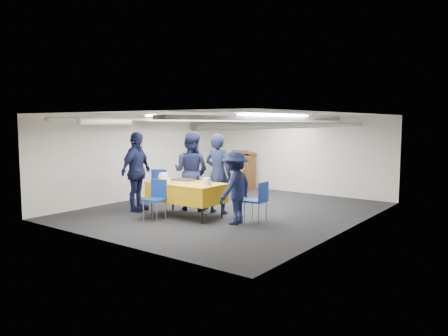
{
  "coord_description": "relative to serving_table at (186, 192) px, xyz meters",
  "views": [
    {
      "loc": [
        6.14,
        -8.32,
        2.12
      ],
      "look_at": [
        0.03,
        -0.2,
        1.05
      ],
      "focal_mm": 35.0,
      "sensor_mm": 36.0,
      "label": 1
    }
  ],
  "objects": [
    {
      "name": "ground",
      "position": [
        0.37,
        1.09,
        -0.56
      ],
      "size": [
        7.0,
        7.0,
        0.0
      ],
      "primitive_type": "plane",
      "color": "black",
      "rests_on": "ground"
    },
    {
      "name": "room_shell",
      "position": [
        0.46,
        1.5,
        1.25
      ],
      "size": [
        6.0,
        7.0,
        2.3
      ],
      "color": "silver",
      "rests_on": "ground"
    },
    {
      "name": "serving_table",
      "position": [
        0.0,
        0.0,
        0.0
      ],
      "size": [
        1.73,
        0.93,
        0.77
      ],
      "color": "black",
      "rests_on": "ground"
    },
    {
      "name": "sheet_cake",
      "position": [
        -0.04,
        -0.04,
        0.25
      ],
      "size": [
        0.48,
        0.37,
        0.09
      ],
      "color": "white",
      "rests_on": "serving_table"
    },
    {
      "name": "plate_stack_left",
      "position": [
        -0.65,
        -0.05,
        0.29
      ],
      "size": [
        0.24,
        0.24,
        0.18
      ],
      "color": "white",
      "rests_on": "serving_table"
    },
    {
      "name": "plate_stack_right",
      "position": [
        0.64,
        -0.05,
        0.28
      ],
      "size": [
        0.2,
        0.2,
        0.16
      ],
      "color": "white",
      "rests_on": "serving_table"
    },
    {
      "name": "podium",
      "position": [
        -1.23,
        4.14,
        0.05
      ],
      "size": [
        0.62,
        0.53,
        1.25
      ],
      "color": "brown",
      "rests_on": "ground"
    },
    {
      "name": "chair_near",
      "position": [
        -0.34,
        -0.59,
        -0.03
      ],
      "size": [
        0.5,
        0.5,
        0.87
      ],
      "color": "gray",
      "rests_on": "ground"
    },
    {
      "name": "chair_right",
      "position": [
        1.61,
        0.51,
        -0.03
      ],
      "size": [
        0.45,
        0.45,
        0.87
      ],
      "color": "gray",
      "rests_on": "ground"
    },
    {
      "name": "chair_left",
      "position": [
        -1.76,
        0.85,
        -0.03
      ],
      "size": [
        0.59,
        0.59,
        0.87
      ],
      "color": "gray",
      "rests_on": "ground"
    },
    {
      "name": "sailor_a",
      "position": [
        0.36,
        0.71,
        0.37
      ],
      "size": [
        0.71,
        0.5,
        1.86
      ],
      "primitive_type": "imported",
      "rotation": [
        0.0,
        0.0,
        3.22
      ],
      "color": "black",
      "rests_on": "ground"
    },
    {
      "name": "sailor_b",
      "position": [
        -0.41,
        0.64,
        0.37
      ],
      "size": [
        1.05,
        0.91,
        1.87
      ],
      "primitive_type": "imported",
      "rotation": [
        0.0,
        0.0,
        3.39
      ],
      "color": "black",
      "rests_on": "ground"
    },
    {
      "name": "sailor_c",
      "position": [
        -1.37,
        -0.24,
        0.39
      ],
      "size": [
        0.74,
        1.19,
        1.9
      ],
      "primitive_type": "imported",
      "rotation": [
        0.0,
        0.0,
        1.84
      ],
      "color": "black",
      "rests_on": "ground"
    },
    {
      "name": "sailor_d",
      "position": [
        1.29,
        0.09,
        0.21
      ],
      "size": [
        0.63,
        1.02,
        1.53
      ],
      "primitive_type": "imported",
      "rotation": [
        0.0,
        0.0,
        -1.51
      ],
      "color": "black",
      "rests_on": "ground"
    }
  ]
}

